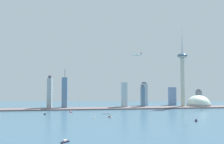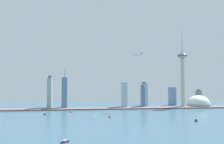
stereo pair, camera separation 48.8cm
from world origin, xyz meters
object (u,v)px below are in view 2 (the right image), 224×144
Objects in this scene: channel_buoy_1 at (187,125)px; skyscraper_5 at (144,94)px; boat_5 at (196,120)px; airplane at (137,55)px; skyscraper_1 at (199,97)px; boat_6 at (94,118)px; boat_2 at (71,112)px; observation_tower at (183,69)px; skyscraper_4 at (172,96)px; skyscraper_3 at (65,93)px; boat_4 at (45,114)px; boat_1 at (110,117)px; channel_buoy_2 at (152,111)px; boat_3 at (65,141)px; stadium_dome at (199,104)px; boat_0 at (202,110)px; skyscraper_2 at (124,95)px; skyscraper_0 at (50,93)px; skyscraper_6 at (143,97)px.

skyscraper_5 is at bearing 88.06° from channel_buoy_1.
airplane is (-91.48, 196.86, 175.09)m from boat_5.
skyscraper_1 is 5.95× the size of boat_6.
observation_tower is at bearing 58.66° from boat_2.
skyscraper_4 reaches higher than boat_5.
boat_2 is (-379.50, -157.55, -33.98)m from skyscraper_4.
channel_buoy_1 is at bearing -48.19° from skyscraper_3.
skyscraper_3 reaches higher than channel_buoy_1.
skyscraper_4 is (-119.03, -16.46, 6.44)m from skyscraper_1.
boat_5 is (365.75, -139.16, 0.22)m from boat_4.
boat_6 is (-231.13, 67.97, -0.44)m from boat_5.
channel_buoy_1 is (148.36, -119.78, -0.01)m from boat_1.
channel_buoy_2 is (-136.82, -176.01, -33.91)m from skyscraper_4.
boat_1 is at bearing -146.78° from observation_tower.
channel_buoy_2 is (242.68, -18.47, 0.07)m from boat_2.
observation_tower is 9.97× the size of airplane.
skyscraper_1 is 690.92m from boat_3.
boat_3 is at bearing -132.69° from observation_tower.
observation_tower is at bearing -33.82° from skyscraper_5.
skyscraper_1 is at bearing 66.38° from boat_2.
skyscraper_1 is 533.51m from skyscraper_3.
boat_3 is at bearing -126.56° from channel_buoy_2.
boat_3 is (-88.17, -216.30, 0.31)m from boat_1.
stadium_dome is 5.12× the size of boat_5.
skyscraper_3 is 8.37× the size of boat_5.
observation_tower reaches higher than airplane.
boat_2 is at bearing 108.34° from boat_0.
skyscraper_2 reaches higher than boat_6.
skyscraper_5 is at bearing 36.92° from skyscraper_2.
boat_6 is 0.35× the size of airplane.
boat_2 is at bearing -168.67° from stadium_dome.
skyscraper_0 is 6.98× the size of boat_5.
boat_6 is (134.61, -71.19, -0.23)m from boat_4.
observation_tower is 25.05× the size of boat_2.
observation_tower is at bearing -2.96° from skyscraper_6.
boat_1 is 1.14× the size of boat_3.
skyscraper_2 reaches higher than channel_buoy_1.
skyscraper_6 is at bearing 177.04° from observation_tower.
boat_5 is at bearing -77.99° from skyscraper_6.
boat_1 is 149.42m from boat_2.
airplane is (189.33, 339.68, 175.15)m from boat_3.
boat_5 is 240.92m from boat_6.
skyscraper_2 is 0.99× the size of skyscraper_5.
boat_5 is at bearing 167.09° from boat_0.
skyscraper_6 is 259.85m from boat_2.
skyscraper_1 is 605.21m from boat_4.
skyscraper_6 is 6.45× the size of boat_3.
channel_buoy_2 is (65.76, -109.73, -43.22)m from skyscraper_2.
stadium_dome is 0.61× the size of skyscraper_3.
skyscraper_5 reaches higher than channel_buoy_1.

